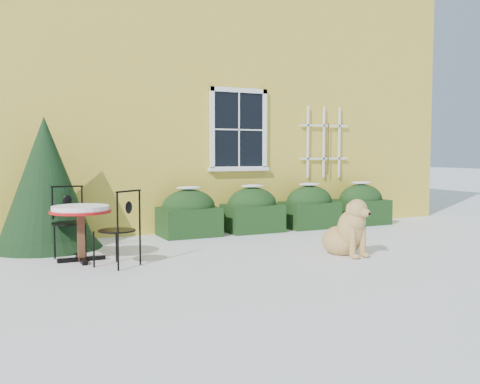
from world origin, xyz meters
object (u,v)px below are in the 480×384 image
patio_chair_near (119,228)px  evergreen_shrub (46,196)px  dog (348,232)px  patio_chair_far (69,221)px  bistro_table (81,215)px

patio_chair_near → evergreen_shrub: bearing=-103.3°
evergreen_shrub → dog: evergreen_shrub is taller
patio_chair_far → dog: size_ratio=1.04×
bistro_table → patio_chair_near: size_ratio=0.82×
patio_chair_near → dog: (3.22, -0.67, -0.16)m
bistro_table → evergreen_shrub: bearing=104.1°
patio_chair_far → patio_chair_near: bearing=-62.7°
evergreen_shrub → patio_chair_far: (0.24, -0.75, -0.33)m
patio_chair_far → dog: (3.72, -1.82, -0.16)m
evergreen_shrub → patio_chair_near: (0.74, -1.89, -0.33)m
bistro_table → patio_chair_far: size_ratio=0.82×
dog → patio_chair_far: bearing=146.1°
evergreen_shrub → patio_chair_far: size_ratio=2.04×
patio_chair_near → patio_chair_far: size_ratio=1.00×
bistro_table → dog: dog is taller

